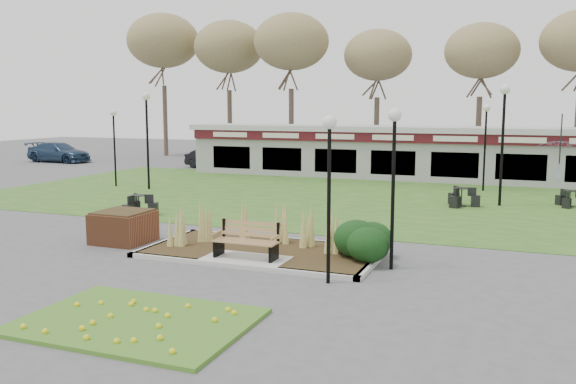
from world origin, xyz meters
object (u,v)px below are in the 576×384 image
(bistro_set_a, at_px, (139,208))
(car_silver, at_px, (228,154))
(lamp_post_mid_right, at_px, (504,118))
(brick_planter, at_px, (123,227))
(car_blue, at_px, (59,152))
(lamp_post_near_right, at_px, (394,153))
(food_pavilion, at_px, (398,152))
(lamp_post_far_right, at_px, (486,128))
(lamp_post_near_left, at_px, (329,162))
(bistro_set_c, at_px, (570,201))
(lamp_post_mid_left, at_px, (147,119))
(park_bench, at_px, (247,240))
(bistro_set_b, at_px, (461,200))
(lamp_post_far_left, at_px, (114,131))
(car_black, at_px, (212,159))
(patio_umbrella, at_px, (559,160))

(bistro_set_a, relative_size, car_silver, 0.32)
(lamp_post_mid_right, xyz_separation_m, bistro_set_a, (-12.37, -7.04, -3.28))
(brick_planter, bearing_deg, car_blue, 135.39)
(lamp_post_near_right, bearing_deg, car_blue, 144.62)
(food_pavilion, xyz_separation_m, lamp_post_far_right, (4.79, -3.61, 1.50))
(lamp_post_near_left, height_order, bistro_set_c, lamp_post_near_left)
(food_pavilion, height_order, bistro_set_a, food_pavilion)
(bistro_set_c, height_order, car_silver, car_silver)
(lamp_post_mid_right, distance_m, car_blue, 31.80)
(lamp_post_near_left, distance_m, lamp_post_mid_left, 17.53)
(lamp_post_near_right, bearing_deg, food_pavilion, 100.75)
(park_bench, xyz_separation_m, car_blue, (-24.67, 20.75, 0.12))
(lamp_post_near_left, height_order, bistro_set_a, lamp_post_near_left)
(park_bench, bearing_deg, bistro_set_b, 68.90)
(park_bench, relative_size, car_silver, 0.40)
(lamp_post_far_left, bearing_deg, car_silver, 90.15)
(lamp_post_mid_right, height_order, bistro_set_c, lamp_post_mid_right)
(park_bench, height_order, car_black, car_black)
(park_bench, height_order, lamp_post_mid_right, lamp_post_mid_right)
(lamp_post_mid_left, relative_size, car_blue, 0.96)
(lamp_post_near_right, relative_size, car_blue, 0.82)
(food_pavilion, xyz_separation_m, lamp_post_near_left, (2.52, -20.76, 1.31))
(brick_planter, height_order, bistro_set_a, brick_planter)
(lamp_post_mid_right, height_order, bistro_set_a, lamp_post_mid_right)
(bistro_set_c, distance_m, patio_umbrella, 3.32)
(park_bench, relative_size, bistro_set_b, 1.23)
(lamp_post_far_right, relative_size, car_silver, 0.96)
(food_pavilion, height_order, lamp_post_near_left, lamp_post_near_left)
(lamp_post_far_right, bearing_deg, car_silver, 156.49)
(lamp_post_mid_right, bearing_deg, bistro_set_c, 15.72)
(park_bench, relative_size, lamp_post_mid_left, 0.36)
(lamp_post_mid_right, bearing_deg, car_black, 153.48)
(lamp_post_near_left, xyz_separation_m, bistro_set_c, (5.80, 13.58, -2.55))
(lamp_post_mid_left, relative_size, lamp_post_far_left, 1.22)
(lamp_post_near_left, bearing_deg, bistro_set_b, 81.78)
(brick_planter, height_order, food_pavilion, food_pavilion)
(food_pavilion, xyz_separation_m, car_blue, (-24.67, 1.04, -0.77))
(bistro_set_a, distance_m, car_blue, 24.09)
(lamp_post_near_left, relative_size, car_black, 1.01)
(brick_planter, relative_size, lamp_post_far_right, 0.37)
(bistro_set_b, relative_size, car_silver, 0.32)
(lamp_post_mid_right, bearing_deg, car_blue, 163.56)
(car_blue, bearing_deg, patio_umbrella, -97.45)
(park_bench, height_order, lamp_post_far_left, lamp_post_far_left)
(car_blue, bearing_deg, bistro_set_b, -106.83)
(lamp_post_far_right, height_order, bistro_set_a, lamp_post_far_right)
(brick_planter, distance_m, lamp_post_far_right, 18.07)
(lamp_post_far_right, xyz_separation_m, car_blue, (-29.46, 4.65, -2.28))
(food_pavilion, height_order, lamp_post_far_left, lamp_post_far_left)
(bistro_set_c, bearing_deg, lamp_post_far_right, 134.69)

